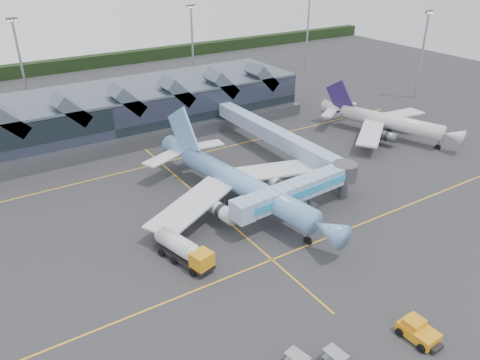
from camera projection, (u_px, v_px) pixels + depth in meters
ground at (240, 232)px, 67.90m from camera, size 260.00×260.00×0.00m
taxi_stripes at (206, 203)px, 75.42m from camera, size 120.00×60.00×0.01m
tree_line_far at (56, 66)px, 149.69m from camera, size 260.00×4.00×4.00m
terminal at (100, 115)px, 98.86m from camera, size 90.00×22.25×12.52m
light_masts at (177, 52)px, 119.47m from camera, size 132.40×42.56×22.45m
main_airliner at (238, 182)px, 73.53m from camera, size 34.66×40.23×12.94m
regional_jet at (386, 121)px, 99.94m from camera, size 27.16×30.40×10.70m
jet_bridge at (306, 188)px, 71.20m from camera, size 24.09×5.18×5.88m
fuel_truck at (182, 248)px, 60.99m from camera, size 4.75×10.07×3.36m
pushback_tug at (418, 331)px, 49.32m from camera, size 3.12×4.73×2.03m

